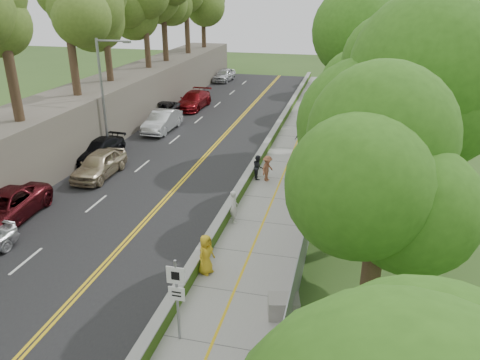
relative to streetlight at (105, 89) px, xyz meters
name	(u,v)px	position (x,y,z in m)	size (l,w,h in m)	color
ground	(181,285)	(10.46, -14.00, -4.64)	(140.00, 140.00, 0.00)	#33511E
road	(183,154)	(5.06, 1.00, -4.62)	(11.20, 66.00, 0.04)	black
sidewalk	(293,163)	(13.01, 1.00, -4.61)	(4.20, 66.00, 0.05)	gray
jersey_barrier	(260,157)	(10.71, 1.00, -4.34)	(0.42, 66.00, 0.60)	#7FF11A
rock_embankment	(78,120)	(-3.04, 1.00, -2.64)	(5.00, 66.00, 4.00)	#595147
chainlink_fence	(326,152)	(15.11, 1.00, -3.64)	(0.04, 66.00, 2.00)	slate
trees_fenceside	(372,61)	(17.46, 1.00, 2.36)	(7.00, 66.00, 14.00)	#39731B
streetlight	(105,89)	(0.00, 0.00, 0.00)	(2.52, 0.22, 8.00)	gray
signpost	(177,292)	(11.51, -17.02, -2.68)	(0.62, 0.09, 3.10)	gray
construction_barrel	(326,131)	(14.76, 7.41, -4.12)	(0.57, 0.57, 0.94)	orange
concrete_block	(284,307)	(14.76, -14.96, -4.22)	(1.12, 0.84, 0.75)	gray
car_2	(2,208)	(-0.14, -11.06, -3.80)	(2.66, 5.76, 1.60)	#521016
car_3	(99,150)	(-0.14, -1.46, -3.91)	(1.92, 4.73, 1.37)	black
car_4	(99,164)	(1.46, -4.27, -3.80)	(1.89, 4.70, 1.60)	tan
car_5	(162,121)	(1.46, 5.99, -3.77)	(1.75, 5.02, 1.66)	silver
car_6	(163,110)	(-0.14, 9.93, -3.92)	(2.25, 4.88, 1.36)	black
car_7	(194,100)	(1.45, 13.95, -3.79)	(2.27, 5.59, 1.62)	maroon
car_8	(224,75)	(0.59, 28.36, -3.81)	(1.86, 4.62, 1.58)	silver
painter_0	(206,254)	(11.21, -13.00, -3.71)	(0.86, 0.56, 1.75)	gold
painter_1	(234,207)	(11.21, -8.30, -3.74)	(0.62, 0.41, 1.71)	silver
painter_2	(258,167)	(11.21, -2.33, -3.83)	(0.74, 0.58, 1.53)	black
painter_3	(267,168)	(11.85, -2.53, -3.79)	(1.04, 0.60, 1.61)	#945539
person_far	(302,140)	(13.26, 3.36, -3.71)	(1.03, 0.43, 1.77)	black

